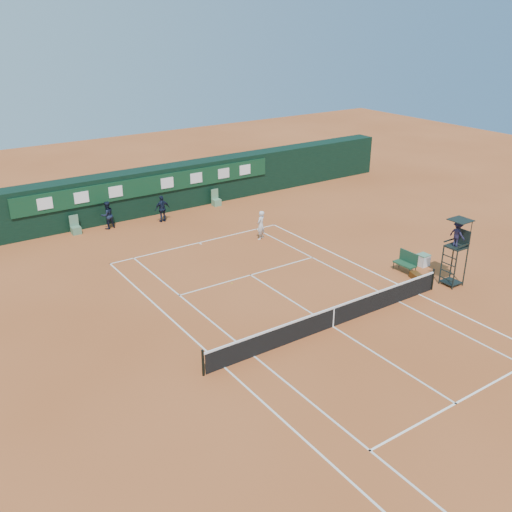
{
  "coord_description": "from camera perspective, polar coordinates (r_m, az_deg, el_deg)",
  "views": [
    {
      "loc": [
        -14.84,
        -15.86,
        12.45
      ],
      "look_at": [
        0.07,
        6.0,
        1.2
      ],
      "focal_mm": 40.0,
      "sensor_mm": 36.0,
      "label": 1
    }
  ],
  "objects": [
    {
      "name": "tennis_bag",
      "position": [
        30.04,
        15.8,
        -2.03
      ],
      "size": [
        0.63,
        0.96,
        0.33
      ],
      "primitive_type": "cube",
      "rotation": [
        0.0,
        0.0,
        -0.3
      ],
      "color": "black",
      "rests_on": "ground"
    },
    {
      "name": "court_lines",
      "position": [
        25.03,
        7.69,
        -7.01
      ],
      "size": [
        11.05,
        23.85,
        0.01
      ],
      "color": "silver",
      "rests_on": "ground"
    },
    {
      "name": "tennis_net",
      "position": [
        24.79,
        7.75,
        -6.0
      ],
      "size": [
        12.9,
        0.1,
        1.1
      ],
      "color": "black",
      "rests_on": "ground"
    },
    {
      "name": "ground",
      "position": [
        25.04,
        7.69,
        -7.02
      ],
      "size": [
        90.0,
        90.0,
        0.0
      ],
      "primitive_type": "plane",
      "color": "#BA5B2B",
      "rests_on": "ground"
    },
    {
      "name": "player_bench",
      "position": [
        30.71,
        14.82,
        -0.48
      ],
      "size": [
        0.56,
        1.2,
        1.1
      ],
      "color": "#1A4229",
      "rests_on": "ground"
    },
    {
      "name": "tennis_ball",
      "position": [
        28.59,
        -2.42,
        -2.73
      ],
      "size": [
        0.06,
        0.06,
        0.06
      ],
      "primitive_type": "sphere",
      "color": "yellow",
      "rests_on": "ground"
    },
    {
      "name": "ball_kid_left",
      "position": [
        36.85,
        -14.66,
        3.97
      ],
      "size": [
        0.98,
        0.83,
        1.77
      ],
      "primitive_type": "imported",
      "rotation": [
        0.0,
        0.0,
        3.34
      ],
      "color": "black",
      "rests_on": "ground"
    },
    {
      "name": "back_wall",
      "position": [
        39.21,
        -10.7,
        6.42
      ],
      "size": [
        40.0,
        1.65,
        3.0
      ],
      "color": "black",
      "rests_on": "ground"
    },
    {
      "name": "player",
      "position": [
        33.94,
        0.48,
        3.11
      ],
      "size": [
        0.77,
        0.68,
        1.76
      ],
      "primitive_type": "imported",
      "rotation": [
        0.0,
        0.0,
        3.65
      ],
      "color": "silver",
      "rests_on": "ground"
    },
    {
      "name": "linesman_chair_right",
      "position": [
        40.41,
        -4.0,
        5.5
      ],
      "size": [
        0.55,
        0.5,
        1.15
      ],
      "color": "#5D8F66",
      "rests_on": "ground"
    },
    {
      "name": "cooler",
      "position": [
        31.78,
        16.37,
        -0.38
      ],
      "size": [
        0.57,
        0.57,
        0.65
      ],
      "color": "white",
      "rests_on": "ground"
    },
    {
      "name": "linesman_chair_left",
      "position": [
        36.69,
        -17.58,
        2.61
      ],
      "size": [
        0.55,
        0.5,
        1.15
      ],
      "color": "#537F5C",
      "rests_on": "ground"
    },
    {
      "name": "umpire_chair",
      "position": [
        29.19,
        19.48,
        1.64
      ],
      "size": [
        0.96,
        0.95,
        3.42
      ],
      "color": "black",
      "rests_on": "ground"
    },
    {
      "name": "ball_kid_right",
      "position": [
        37.38,
        -9.35,
        4.68
      ],
      "size": [
        1.04,
        0.45,
        1.75
      ],
      "primitive_type": "imported",
      "rotation": [
        0.0,
        0.0,
        3.17
      ],
      "color": "black",
      "rests_on": "ground"
    }
  ]
}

